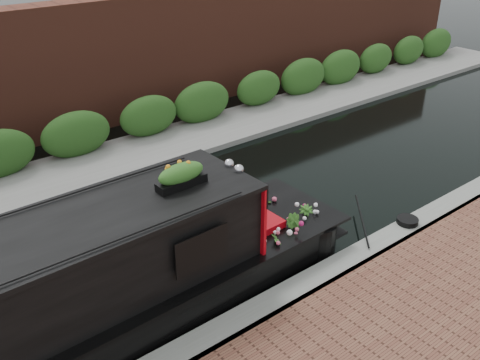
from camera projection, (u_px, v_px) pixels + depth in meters
ground at (180, 232)px, 12.03m from camera, size 80.00×80.00×0.00m
near_bank_coping at (278, 309)px, 9.75m from camera, size 40.00×0.60×0.50m
far_bank_path at (98, 168)px, 14.94m from camera, size 40.00×2.40×0.34m
far_hedge at (84, 157)px, 15.57m from camera, size 40.00×1.10×2.80m
far_brick_wall at (57, 135)px, 17.02m from camera, size 40.00×1.00×8.00m
narrowboat at (9, 330)px, 8.03m from camera, size 12.53×2.42×2.93m
rope_fender at (316, 223)px, 12.04m from camera, size 0.34×0.42×0.34m
coiled_mooring_rope at (407, 221)px, 11.86m from camera, size 0.47×0.47×0.12m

